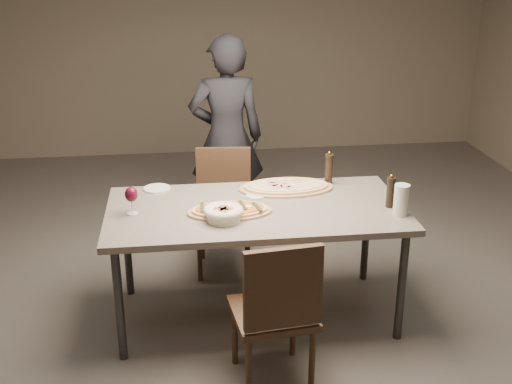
{
  "coord_description": "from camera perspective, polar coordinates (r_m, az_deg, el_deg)",
  "views": [
    {
      "loc": [
        -0.45,
        -3.55,
        2.25
      ],
      "look_at": [
        0.0,
        0.0,
        0.85
      ],
      "focal_mm": 45.0,
      "sensor_mm": 36.0,
      "label": 1
    }
  ],
  "objects": [
    {
      "name": "room",
      "position": [
        3.68,
        -0.0,
        8.0
      ],
      "size": [
        7.0,
        7.0,
        7.0
      ],
      "color": "#5C554F",
      "rests_on": "ground"
    },
    {
      "name": "dining_table",
      "position": [
        3.91,
        -0.0,
        -2.15
      ],
      "size": [
        1.8,
        0.9,
        0.75
      ],
      "color": "slate",
      "rests_on": "ground"
    },
    {
      "name": "zucchini_pizza",
      "position": [
        3.8,
        -2.37,
        -1.63
      ],
      "size": [
        0.5,
        0.28,
        0.05
      ],
      "rotation": [
        0.0,
        0.0,
        0.08
      ],
      "color": "tan",
      "rests_on": "dining_table"
    },
    {
      "name": "ham_pizza",
      "position": [
        4.17,
        2.69,
        0.46
      ],
      "size": [
        0.62,
        0.34,
        0.04
      ],
      "rotation": [
        0.0,
        0.0,
        -0.16
      ],
      "color": "tan",
      "rests_on": "dining_table"
    },
    {
      "name": "bread_basket",
      "position": [
        3.69,
        -2.91,
        -1.87
      ],
      "size": [
        0.23,
        0.23,
        0.08
      ],
      "rotation": [
        0.0,
        0.0,
        -0.39
      ],
      "color": "beige",
      "rests_on": "dining_table"
    },
    {
      "name": "oil_dish",
      "position": [
        4.04,
        -0.04,
        -0.36
      ],
      "size": [
        0.12,
        0.12,
        0.01
      ],
      "rotation": [
        0.0,
        0.0,
        0.25
      ],
      "color": "white",
      "rests_on": "dining_table"
    },
    {
      "name": "pepper_mill_left",
      "position": [
        3.94,
        11.86,
        0.03
      ],
      "size": [
        0.05,
        0.05,
        0.21
      ],
      "rotation": [
        0.0,
        0.0,
        -0.19
      ],
      "color": "black",
      "rests_on": "dining_table"
    },
    {
      "name": "pepper_mill_right",
      "position": [
        4.25,
        6.5,
        2.09
      ],
      "size": [
        0.06,
        0.06,
        0.23
      ],
      "rotation": [
        0.0,
        0.0,
        0.33
      ],
      "color": "black",
      "rests_on": "dining_table"
    },
    {
      "name": "carafe",
      "position": [
        3.84,
        12.79,
        -0.69
      ],
      "size": [
        0.09,
        0.09,
        0.19
      ],
      "rotation": [
        0.0,
        0.0,
        0.26
      ],
      "color": "silver",
      "rests_on": "dining_table"
    },
    {
      "name": "wine_glass",
      "position": [
        3.81,
        -11.03,
        -0.3
      ],
      "size": [
        0.08,
        0.08,
        0.17
      ],
      "rotation": [
        0.0,
        0.0,
        -0.24
      ],
      "color": "silver",
      "rests_on": "dining_table"
    },
    {
      "name": "side_plate",
      "position": [
        4.21,
        -8.8,
        0.31
      ],
      "size": [
        0.17,
        0.17,
        0.01
      ],
      "rotation": [
        0.0,
        0.0,
        0.07
      ],
      "color": "white",
      "rests_on": "dining_table"
    },
    {
      "name": "chair_near",
      "position": [
        3.36,
        1.87,
        -10.19
      ],
      "size": [
        0.46,
        0.46,
        0.88
      ],
      "rotation": [
        0.0,
        0.0,
        0.12
      ],
      "color": "#412A1B",
      "rests_on": "ground"
    },
    {
      "name": "chair_far",
      "position": [
        4.64,
        -2.9,
        -0.96
      ],
      "size": [
        0.45,
        0.45,
        0.87
      ],
      "rotation": [
        0.0,
        0.0,
        3.05
      ],
      "color": "#412A1B",
      "rests_on": "ground"
    },
    {
      "name": "diner",
      "position": [
        5.07,
        -2.63,
        4.83
      ],
      "size": [
        0.61,
        0.41,
        1.62
      ],
      "primitive_type": "imported",
      "rotation": [
        0.0,
        0.0,
        3.19
      ],
      "color": "black",
      "rests_on": "ground"
    }
  ]
}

